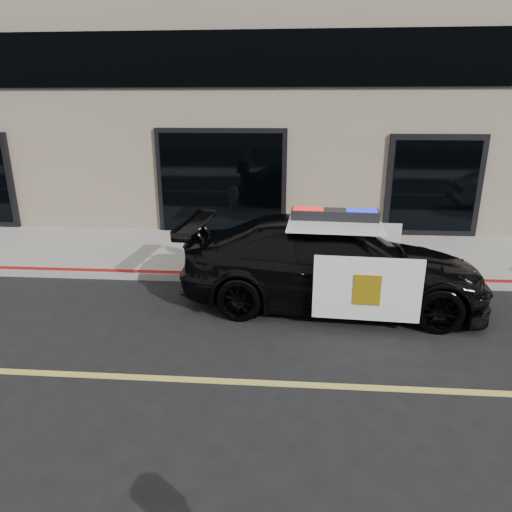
{
  "coord_description": "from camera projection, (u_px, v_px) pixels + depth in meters",
  "views": [
    {
      "loc": [
        0.86,
        -5.05,
        3.38
      ],
      "look_at": [
        0.29,
        2.2,
        1.0
      ],
      "focal_mm": 32.0,
      "sensor_mm": 36.0,
      "label": 1
    }
  ],
  "objects": [
    {
      "name": "ground",
      "position": [
        221.0,
        381.0,
        5.9
      ],
      "size": [
        120.0,
        120.0,
        0.0
      ],
      "primitive_type": "plane",
      "color": "black",
      "rests_on": "ground"
    },
    {
      "name": "sidewalk_n",
      "position": [
        254.0,
        253.0,
        10.85
      ],
      "size": [
        60.0,
        3.5,
        0.15
      ],
      "primitive_type": "cube",
      "color": "gray",
      "rests_on": "ground"
    },
    {
      "name": "building_n",
      "position": [
        268.0,
        17.0,
        13.99
      ],
      "size": [
        60.0,
        7.0,
        12.0
      ],
      "primitive_type": "cube",
      "color": "#756856",
      "rests_on": "ground"
    },
    {
      "name": "police_car",
      "position": [
        332.0,
        263.0,
        8.03
      ],
      "size": [
        2.81,
        5.55,
        1.73
      ],
      "color": "black",
      "rests_on": "ground"
    },
    {
      "name": "fire_hydrant",
      "position": [
        202.0,
        246.0,
        9.78
      ],
      "size": [
        0.38,
        0.52,
        0.83
      ],
      "color": "beige",
      "rests_on": "sidewalk_n"
    }
  ]
}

